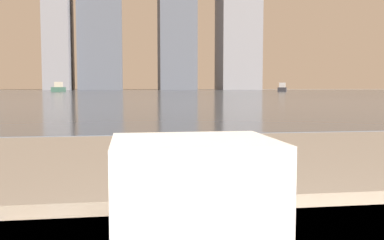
{
  "coord_description": "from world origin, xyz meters",
  "views": [
    {
      "loc": [
        -0.22,
        0.07,
        0.78
      ],
      "look_at": [
        0.11,
        2.28,
        0.61
      ],
      "focal_mm": 40.0,
      "sensor_mm": 36.0,
      "label": 1
    }
  ],
  "objects": [
    {
      "name": "harbor_water",
      "position": [
        0.0,
        62.0,
        0.01
      ],
      "size": [
        180.0,
        110.0,
        0.01
      ],
      "color": "slate",
      "rests_on": "ground_plane"
    },
    {
      "name": "harbor_boat_2",
      "position": [
        -11.5,
        72.77,
        0.58
      ],
      "size": [
        1.76,
        4.37,
        1.61
      ],
      "color": "#335647",
      "rests_on": "harbor_water"
    },
    {
      "name": "skyline_tower_2",
      "position": [
        -7.47,
        118.0,
        13.23
      ],
      "size": [
        11.61,
        6.78,
        26.45
      ],
      "color": "#4C515B",
      "rests_on": "ground_plane"
    },
    {
      "name": "skyline_tower_4",
      "position": [
        30.44,
        118.0,
        19.94
      ],
      "size": [
        10.91,
        11.6,
        39.88
      ],
      "color": "slate",
      "rests_on": "ground_plane"
    },
    {
      "name": "skyline_tower_1",
      "position": [
        -18.26,
        118.0,
        16.64
      ],
      "size": [
        6.58,
        12.03,
        33.28
      ],
      "color": "slate",
      "rests_on": "ground_plane"
    },
    {
      "name": "towel_stack",
      "position": [
        -0.12,
        0.75,
        0.62
      ],
      "size": [
        0.26,
        0.22,
        0.16
      ],
      "color": "white",
      "rests_on": "bathtub"
    },
    {
      "name": "harbor_boat_1",
      "position": [
        26.07,
        70.76,
        0.54
      ],
      "size": [
        2.83,
        4.24,
        1.51
      ],
      "color": "#2D2D33",
      "rests_on": "harbor_water"
    }
  ]
}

